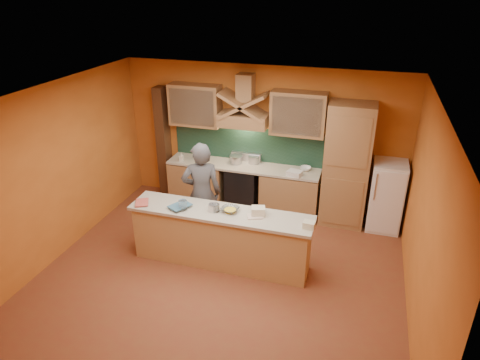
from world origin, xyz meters
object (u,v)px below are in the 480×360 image
(stove, at_px, (243,187))
(fridge, at_px, (386,196))
(person, at_px, (202,194))
(mixing_bowl, at_px, (230,210))
(kitchen_scale, at_px, (213,208))

(stove, bearing_deg, fridge, 0.00)
(stove, distance_m, person, 1.47)
(fridge, xyz_separation_m, person, (-3.02, -1.36, 0.26))
(person, relative_size, mixing_bowl, 6.89)
(person, xyz_separation_m, mixing_bowl, (0.67, -0.49, 0.07))
(mixing_bowl, bearing_deg, stove, 100.47)
(fridge, relative_size, person, 0.71)
(person, height_order, kitchen_scale, person)
(stove, height_order, kitchen_scale, kitchen_scale)
(stove, height_order, person, person)
(stove, distance_m, mixing_bowl, 1.96)
(fridge, bearing_deg, kitchen_scale, -143.81)
(stove, relative_size, person, 0.49)
(fridge, bearing_deg, mixing_bowl, -141.81)
(kitchen_scale, bearing_deg, stove, 90.10)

